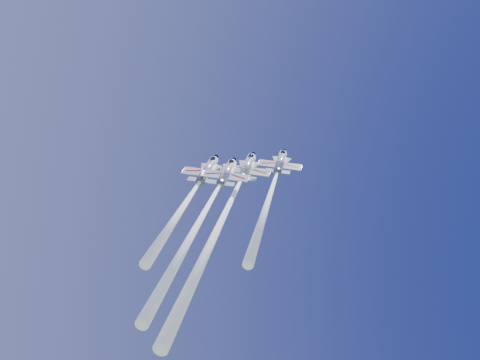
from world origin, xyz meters
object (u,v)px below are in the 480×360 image
jet_lead (225,213)px  jet_left (191,195)px  jet_slot (204,212)px  jet_right (271,190)px

jet_lead → jet_left: size_ratio=1.48×
jet_left → jet_slot: size_ratio=0.82×
jet_right → jet_slot: size_ratio=0.88×
jet_lead → jet_slot: size_ratio=1.21×
jet_lead → jet_left: jet_lead is taller
jet_right → jet_slot: 16.37m
jet_left → jet_right: (12.89, -8.62, 0.88)m
jet_left → jet_slot: bearing=-64.5°
jet_left → jet_right: size_ratio=0.93×
jet_lead → jet_slot: (-6.12, -2.97, -0.99)m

